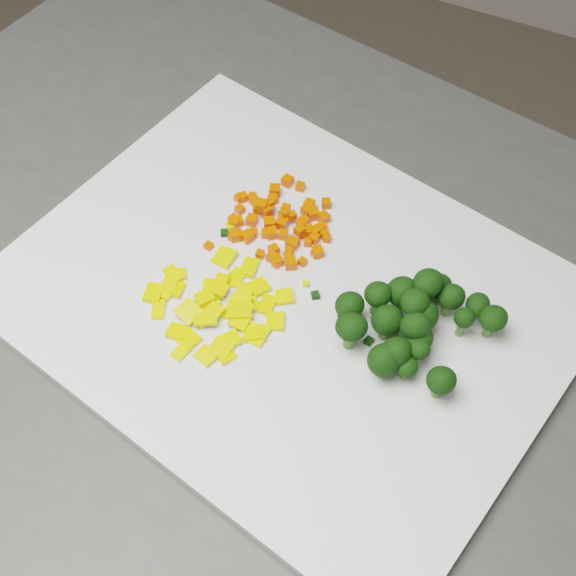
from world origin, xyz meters
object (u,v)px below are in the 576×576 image
at_px(cutting_board, 288,298).
at_px(pepper_pile, 217,307).
at_px(broccoli_pile, 421,313).
at_px(carrot_pile, 281,215).
at_px(counter_block, 279,467).

distance_m(cutting_board, pepper_pile, 0.07).
distance_m(pepper_pile, broccoli_pile, 0.18).
xyz_separation_m(pepper_pile, broccoli_pile, (0.17, 0.06, 0.02)).
distance_m(cutting_board, carrot_pile, 0.08).
distance_m(cutting_board, broccoli_pile, 0.13).
bearing_deg(broccoli_pile, counter_block, 179.86).
bearing_deg(cutting_board, carrot_pile, 119.64).
xyz_separation_m(cutting_board, broccoli_pile, (0.12, 0.01, 0.04)).
relative_size(cutting_board, carrot_pile, 4.50).
xyz_separation_m(counter_block, broccoli_pile, (0.14, -0.00, 0.49)).
xyz_separation_m(counter_block, cutting_board, (0.02, -0.01, 0.46)).
relative_size(counter_block, cutting_board, 1.99).
xyz_separation_m(carrot_pile, pepper_pile, (-0.01, -0.12, -0.01)).
height_order(counter_block, pepper_pile, pepper_pile).
distance_m(counter_block, carrot_pile, 0.48).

